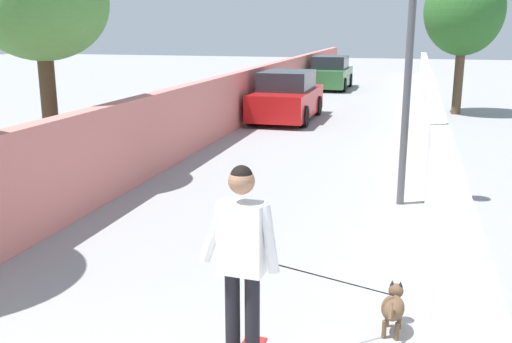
{
  "coord_description": "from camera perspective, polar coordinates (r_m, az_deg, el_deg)",
  "views": [
    {
      "loc": [
        -1.73,
        -2.29,
        2.91
      ],
      "look_at": [
        5.6,
        -0.3,
        1.0
      ],
      "focal_mm": 40.68,
      "sensor_mm": 36.0,
      "label": 1
    }
  ],
  "objects": [
    {
      "name": "fence_right",
      "position": [
        13.92,
        16.87,
        4.22
      ],
      "size": [
        48.0,
        0.3,
        1.33
      ],
      "primitive_type": "cube",
      "color": "white",
      "rests_on": "ground"
    },
    {
      "name": "tree_right_mid",
      "position": [
        20.79,
        19.79,
        14.65
      ],
      "size": [
        2.58,
        2.58,
        4.89
      ],
      "color": "brown",
      "rests_on": "ground"
    },
    {
      "name": "car_far",
      "position": [
        28.11,
        7.31,
        9.52
      ],
      "size": [
        3.99,
        1.8,
        1.54
      ],
      "color": "#336B38",
      "rests_on": "ground"
    },
    {
      "name": "person_skateboarder",
      "position": [
        4.87,
        -1.39,
        -7.67
      ],
      "size": [
        0.25,
        0.71,
        1.74
      ],
      "color": "black",
      "rests_on": "skateboard"
    },
    {
      "name": "tree_left_near",
      "position": [
        11.26,
        -20.42,
        15.11
      ],
      "size": [
        2.38,
        2.38,
        4.32
      ],
      "color": "#473523",
      "rests_on": "ground"
    },
    {
      "name": "lamp_post",
      "position": [
        9.66,
        14.93,
        12.3
      ],
      "size": [
        0.36,
        0.36,
        3.86
      ],
      "color": "#4C4C51",
      "rests_on": "ground"
    },
    {
      "name": "ground_plane",
      "position": [
        16.16,
        6.81,
        3.64
      ],
      "size": [
        80.0,
        80.0,
        0.0
      ],
      "primitive_type": "plane",
      "color": "gray"
    },
    {
      "name": "dog",
      "position": [
        5.92,
        13.29,
        -12.73
      ],
      "size": [
        1.26,
        1.37,
        1.06
      ],
      "color": "brown",
      "rests_on": "ground"
    },
    {
      "name": "wall_left",
      "position": [
        14.77,
        -4.89,
        5.87
      ],
      "size": [
        48.0,
        0.3,
        1.61
      ],
      "primitive_type": "cube",
      "color": "#CC726B",
      "rests_on": "ground"
    },
    {
      "name": "car_near",
      "position": [
        18.54,
        3.04,
        7.29
      ],
      "size": [
        4.01,
        1.8,
        1.54
      ],
      "color": "#B71414",
      "rests_on": "ground"
    }
  ]
}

